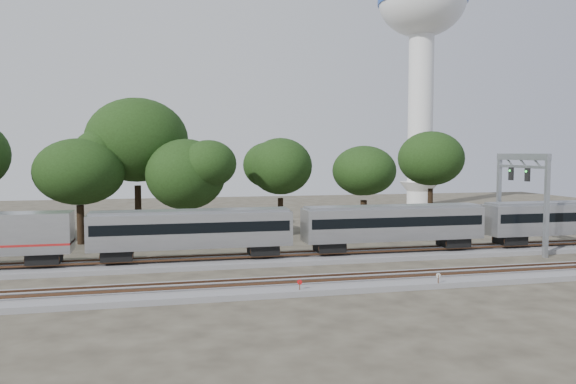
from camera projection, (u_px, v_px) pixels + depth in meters
name	position (u px, v px, depth m)	size (l,w,h in m)	color
ground	(260.00, 278.00, 43.32)	(160.00, 160.00, 0.00)	#383328
track_far	(248.00, 260.00, 49.14)	(160.00, 5.00, 0.73)	slate
track_near	(270.00, 287.00, 39.41)	(160.00, 5.00, 0.73)	slate
train	(395.00, 223.00, 52.00)	(88.79, 3.06, 4.51)	#B7B9BF
switch_stand_red	(300.00, 285.00, 37.79)	(0.33, 0.17, 1.09)	#512D19
switch_stand_white	(438.00, 279.00, 39.69)	(0.36, 0.07, 1.13)	#512D19
switch_lever	(377.00, 289.00, 39.09)	(0.50, 0.30, 0.30)	#512D19
water_tower	(422.00, 26.00, 99.31)	(15.64, 15.64, 43.31)	silver
signal_gantry	(522.00, 180.00, 54.69)	(0.66, 7.85, 9.55)	gray
tree_2	(79.00, 172.00, 58.71)	(7.77, 7.77, 10.96)	black
tree_3	(137.00, 140.00, 62.80)	(11.23, 11.23, 15.83)	black
tree_4	(186.00, 175.00, 60.54)	(7.42, 7.42, 10.46)	black
tree_5	(280.00, 166.00, 65.35)	(8.18, 8.18, 11.54)	black
tree_6	(364.00, 171.00, 65.66)	(7.66, 7.66, 10.80)	black
tree_7	(431.00, 159.00, 75.79)	(9.01, 9.01, 12.70)	black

